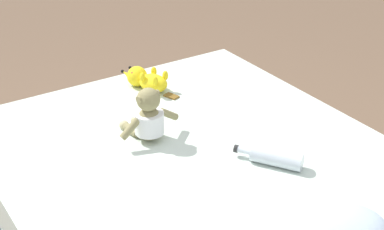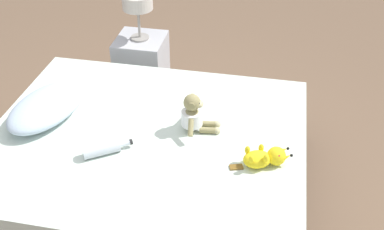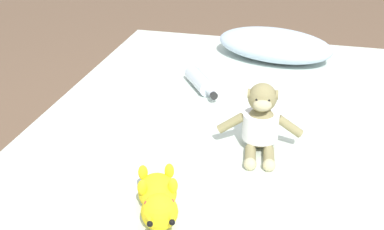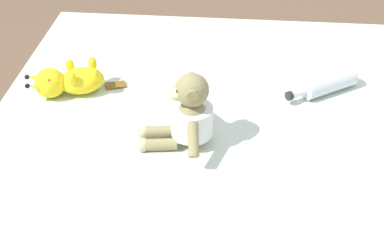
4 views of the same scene
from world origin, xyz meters
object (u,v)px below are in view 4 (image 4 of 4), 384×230
object	(u,v)px
bed	(267,184)
glass_bottle	(327,83)
plush_yellow_creature	(68,81)
plush_monkey	(188,116)

from	to	relation	value
bed	glass_bottle	size ratio (longest dim) A/B	7.29
glass_bottle	plush_yellow_creature	bearing A→B (deg)	-84.42
plush_monkey	plush_yellow_creature	xyz separation A→B (m)	(-0.23, -0.42, -0.05)
plush_monkey	glass_bottle	world-z (taller)	plush_monkey
bed	plush_monkey	distance (m)	0.44
plush_yellow_creature	bed	bearing A→B (deg)	79.52
bed	plush_monkey	world-z (taller)	plush_monkey
bed	glass_bottle	world-z (taller)	glass_bottle
plush_monkey	bed	bearing A→B (deg)	111.31
bed	plush_yellow_creature	size ratio (longest dim) A/B	5.74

